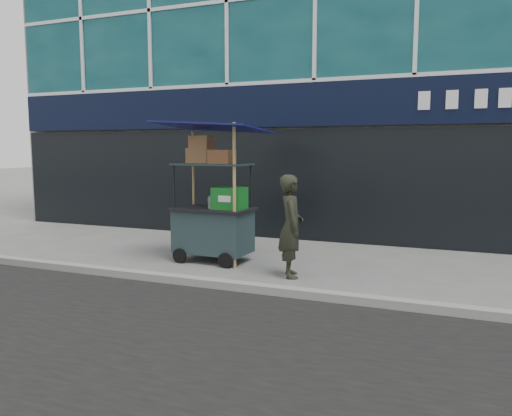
% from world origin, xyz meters
% --- Properties ---
extents(ground, '(80.00, 80.00, 0.00)m').
position_xyz_m(ground, '(0.00, 0.00, 0.00)').
color(ground, '#62625D').
rests_on(ground, ground).
extents(curb, '(80.00, 0.18, 0.12)m').
position_xyz_m(curb, '(0.00, -0.20, 0.06)').
color(curb, gray).
rests_on(curb, ground).
extents(vendor_cart, '(1.87, 1.36, 2.46)m').
position_xyz_m(vendor_cart, '(-1.09, 1.33, 0.86)').
color(vendor_cart, '#1A2C2C').
rests_on(vendor_cart, ground).
extents(vendor_man, '(0.59, 0.69, 1.59)m').
position_xyz_m(vendor_man, '(0.50, 0.81, 0.80)').
color(vendor_man, black).
rests_on(vendor_man, ground).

